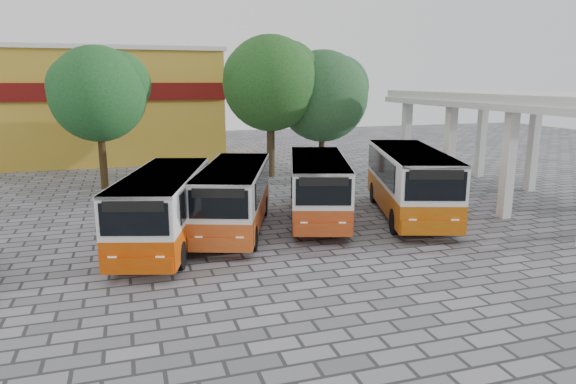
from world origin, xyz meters
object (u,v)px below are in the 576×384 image
object	(u,v)px
bus_centre_right	(318,184)
bus_far_right	(410,179)
bus_centre_left	(234,194)
bus_far_left	(164,205)

from	to	relation	value
bus_centre_right	bus_far_right	bearing A→B (deg)	6.41
bus_centre_right	bus_far_right	world-z (taller)	bus_far_right
bus_far_right	bus_centre_left	bearing A→B (deg)	-163.01
bus_centre_left	bus_far_right	bearing A→B (deg)	18.53
bus_far_left	bus_centre_right	bearing A→B (deg)	31.56
bus_centre_left	bus_far_right	xyz separation A→B (m)	(7.84, -0.14, 0.19)
bus_far_left	bus_centre_right	distance (m)	6.90
bus_centre_left	bus_far_right	distance (m)	7.85
bus_centre_left	bus_centre_right	bearing A→B (deg)	29.40
bus_far_right	bus_far_left	bearing A→B (deg)	-156.75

